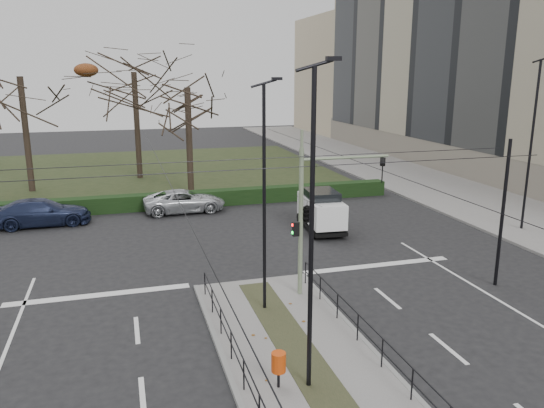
{
  "coord_description": "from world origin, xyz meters",
  "views": [
    {
      "loc": [
        -4.83,
        -14.99,
        8.43
      ],
      "look_at": [
        1.6,
        7.34,
        2.7
      ],
      "focal_mm": 35.0,
      "sensor_mm": 36.0,
      "label": 1
    }
  ],
  "objects": [
    {
      "name": "bare_tree_center",
      "position": [
        -3.42,
        29.18,
        7.94
      ],
      "size": [
        8.56,
        8.56,
        11.23
      ],
      "color": "black",
      "rests_on": "park"
    },
    {
      "name": "parked_car_third",
      "position": [
        -9.37,
        16.59,
        0.77
      ],
      "size": [
        5.36,
        2.36,
        1.53
      ],
      "primitive_type": "imported",
      "rotation": [
        0.0,
        0.0,
        1.61
      ],
      "color": "#1C2442",
      "rests_on": "ground"
    },
    {
      "name": "apartment_block",
      "position": [
        27.97,
        23.97,
        10.39
      ],
      "size": [
        13.09,
        52.1,
        21.64
      ],
      "color": "tan",
      "rests_on": "ground"
    },
    {
      "name": "median_island",
      "position": [
        0.0,
        -2.5,
        0.07
      ],
      "size": [
        4.4,
        15.0,
        0.14
      ],
      "primitive_type": "cube",
      "color": "slate",
      "rests_on": "ground"
    },
    {
      "name": "catenary",
      "position": [
        0.0,
        1.62,
        3.42
      ],
      "size": [
        20.0,
        34.0,
        6.0
      ],
      "color": "black",
      "rests_on": "ground"
    },
    {
      "name": "traffic_light",
      "position": [
        1.83,
        3.09,
        3.44
      ],
      "size": [
        3.86,
        2.22,
        5.67
      ],
      "color": "gray",
      "rests_on": "median_island"
    },
    {
      "name": "hedge",
      "position": [
        -6.0,
        18.6,
        0.5
      ],
      "size": [
        38.0,
        1.0,
        1.0
      ],
      "primitive_type": "cube",
      "color": "black",
      "rests_on": "ground"
    },
    {
      "name": "streetlamp_median_far",
      "position": [
        -0.14,
        2.2,
        4.3
      ],
      "size": [
        0.68,
        0.14,
        8.18
      ],
      "color": "black",
      "rests_on": "median_island"
    },
    {
      "name": "streetlamp_sidewalk",
      "position": [
        16.16,
        8.13,
        4.82
      ],
      "size": [
        0.77,
        0.16,
        9.2
      ],
      "color": "black",
      "rests_on": "sidewalk_east"
    },
    {
      "name": "park",
      "position": [
        -6.0,
        32.0,
        0.05
      ],
      "size": [
        38.0,
        26.0,
        0.1
      ],
      "primitive_type": "cube",
      "color": "black",
      "rests_on": "ground"
    },
    {
      "name": "median_railing",
      "position": [
        0.0,
        -2.6,
        0.98
      ],
      "size": [
        4.14,
        13.24,
        0.92
      ],
      "color": "black",
      "rests_on": "median_island"
    },
    {
      "name": "ground",
      "position": [
        0.0,
        0.0,
        0.0
      ],
      "size": [
        140.0,
        140.0,
        0.0
      ],
      "primitive_type": "plane",
      "color": "black",
      "rests_on": "ground"
    },
    {
      "name": "white_van",
      "position": [
        5.55,
        11.29,
        1.18
      ],
      "size": [
        2.18,
        4.25,
        2.25
      ],
      "color": "white",
      "rests_on": "ground"
    },
    {
      "name": "rust_tree",
      "position": [
        -11.21,
        26.17,
        8.23
      ],
      "size": [
        8.58,
        8.58,
        10.7
      ],
      "color": "black",
      "rests_on": "park"
    },
    {
      "name": "bare_tree_near",
      "position": [
        -0.15,
        22.23,
        6.96
      ],
      "size": [
        6.36,
        6.36,
        9.84
      ],
      "color": "black",
      "rests_on": "park"
    },
    {
      "name": "litter_bin",
      "position": [
        -1.12,
        -2.74,
        0.87
      ],
      "size": [
        0.4,
        0.4,
        1.02
      ],
      "color": "black",
      "rests_on": "median_island"
    },
    {
      "name": "sidewalk_east",
      "position": [
        18.0,
        22.0,
        0.07
      ],
      "size": [
        8.0,
        90.0,
        0.14
      ],
      "primitive_type": "cube",
      "color": "slate",
      "rests_on": "ground"
    },
    {
      "name": "parked_car_fourth",
      "position": [
        -1.19,
        17.41,
        0.7
      ],
      "size": [
        5.08,
        2.44,
        1.4
      ],
      "primitive_type": "imported",
      "rotation": [
        0.0,
        0.0,
        1.59
      ],
      "color": "#B8BBC0",
      "rests_on": "ground"
    },
    {
      "name": "streetlamp_median_near",
      "position": [
        -0.28,
        -2.89,
        4.56
      ],
      "size": [
        0.73,
        0.15,
        8.69
      ],
      "color": "black",
      "rests_on": "median_island"
    }
  ]
}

